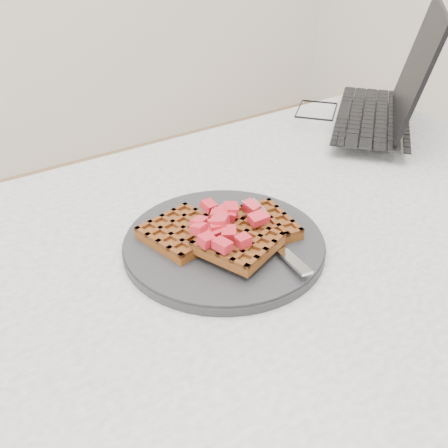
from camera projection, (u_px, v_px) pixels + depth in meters
The scene contains 6 objects.
table at pixel (275, 293), 0.80m from camera, with size 1.20×0.80×0.75m.
plate at pixel (224, 243), 0.70m from camera, with size 0.28×0.28×0.02m, color #252628.
waffles at pixel (226, 233), 0.69m from camera, with size 0.21×0.19×0.03m.
strawberry_pile at pixel (224, 215), 0.68m from camera, with size 0.15×0.15×0.02m, color #AA0011, non-canonical shape.
fork at pixel (270, 236), 0.69m from camera, with size 0.02×0.18×0.02m, color silver, non-canonical shape.
laptop at pixel (359, 109), 1.07m from camera, with size 0.44×0.43×0.25m.
Camera 1 is at (-0.41, -0.46, 1.16)m, focal length 40.00 mm.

